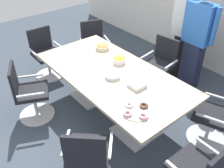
{
  "coord_description": "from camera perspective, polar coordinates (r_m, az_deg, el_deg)",
  "views": [
    {
      "loc": [
        2.3,
        -1.89,
        2.64
      ],
      "look_at": [
        0.0,
        0.0,
        0.55
      ],
      "focal_mm": 39.61,
      "sensor_mm": 36.0,
      "label": 1
    }
  ],
  "objects": [
    {
      "name": "office_chair_0",
      "position": [
        4.99,
        -4.05,
        8.36
      ],
      "size": [
        0.69,
        0.69,
        0.91
      ],
      "rotation": [
        0.0,
        0.0,
        -1.92
      ],
      "color": "silver",
      "rests_on": "ground"
    },
    {
      "name": "plate_stack",
      "position": [
        3.41,
        0.14,
        1.93
      ],
      "size": [
        0.22,
        0.22,
        0.05
      ],
      "color": "white",
      "rests_on": "conference_table"
    },
    {
      "name": "person_standing_1",
      "position": [
        4.37,
        18.93,
        9.96
      ],
      "size": [
        0.61,
        0.23,
        1.76
      ],
      "rotation": [
        0.0,
        0.0,
        -3.14
      ],
      "color": "#232842",
      "rests_on": "ground"
    },
    {
      "name": "napkin_pile",
      "position": [
        3.23,
        5.8,
        -0.29
      ],
      "size": [
        0.19,
        0.19,
        0.06
      ],
      "primitive_type": "cube",
      "color": "white",
      "rests_on": "conference_table"
    },
    {
      "name": "office_chair_6",
      "position": [
        4.4,
        10.93,
        3.88
      ],
      "size": [
        0.61,
        0.61,
        0.91
      ],
      "rotation": [
        0.0,
        0.0,
        -3.01
      ],
      "color": "silver",
      "rests_on": "ground"
    },
    {
      "name": "donut_platter",
      "position": [
        2.85,
        5.6,
        -6.15
      ],
      "size": [
        0.35,
        0.35,
        0.04
      ],
      "color": "white",
      "rests_on": "conference_table"
    },
    {
      "name": "office_chair_3",
      "position": [
        2.85,
        -5.5,
        -16.67
      ],
      "size": [
        0.76,
        0.76,
        0.91
      ],
      "rotation": [
        0.0,
        0.0,
        0.82
      ],
      "color": "silver",
      "rests_on": "ground"
    },
    {
      "name": "snack_bowl_cookies",
      "position": [
        4.14,
        -2.23,
        8.6
      ],
      "size": [
        0.23,
        0.23,
        0.09
      ],
      "color": "beige",
      "rests_on": "conference_table"
    },
    {
      "name": "person_standing_0",
      "position": [
        4.62,
        16.79,
        11.5
      ],
      "size": [
        0.61,
        0.3,
        1.73
      ],
      "rotation": [
        0.0,
        0.0,
        -2.94
      ],
      "color": "black",
      "rests_on": "ground"
    },
    {
      "name": "snack_bowl_chips_yellow",
      "position": [
        3.73,
        1.66,
        5.64
      ],
      "size": [
        0.2,
        0.2,
        0.12
      ],
      "color": "white",
      "rests_on": "conference_table"
    },
    {
      "name": "ground_plane",
      "position": [
        3.98,
        0.0,
        -6.55
      ],
      "size": [
        10.0,
        10.0,
        0.01
      ],
      "primitive_type": "cube",
      "color": "#3D4754"
    },
    {
      "name": "office_chair_1",
      "position": [
        4.83,
        -14.98,
        6.27
      ],
      "size": [
        0.55,
        0.55,
        0.91
      ],
      "rotation": [
        0.0,
        0.0,
        -1.58
      ],
      "color": "silver",
      "rests_on": "ground"
    },
    {
      "name": "office_chair_5",
      "position": [
        3.54,
        22.93,
        -7.41
      ],
      "size": [
        0.69,
        0.69,
        0.91
      ],
      "rotation": [
        0.0,
        0.0,
        -4.36
      ],
      "color": "silver",
      "rests_on": "ground"
    },
    {
      "name": "conference_table",
      "position": [
        3.6,
        0.0,
        0.98
      ],
      "size": [
        2.4,
        1.2,
        0.75
      ],
      "color": "#CCB793",
      "rests_on": "ground"
    },
    {
      "name": "office_chair_2",
      "position": [
        3.86,
        -18.58,
        -2.44
      ],
      "size": [
        0.72,
        0.72,
        0.91
      ],
      "rotation": [
        0.0,
        0.0,
        -0.44
      ],
      "color": "silver",
      "rests_on": "ground"
    }
  ]
}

